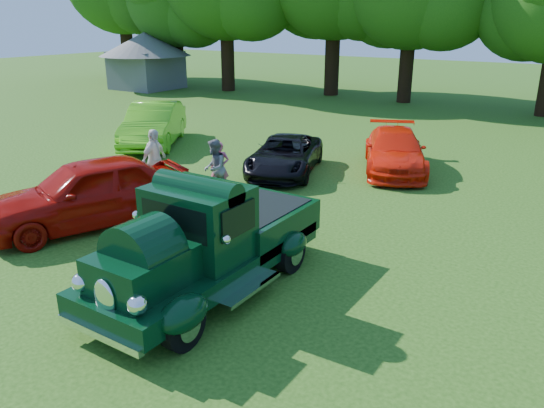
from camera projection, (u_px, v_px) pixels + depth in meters
The scene contains 10 objects.
ground at pixel (167, 278), 10.47m from camera, with size 120.00×120.00×0.00m, color #1F4510.
hero_pickup at pixel (209, 244), 9.84m from camera, with size 2.47×5.30×2.07m.
red_convertible at pixel (89, 192), 12.93m from camera, with size 1.99×4.94×1.68m, color #9F0C06.
back_car_lime at pixel (154, 124), 21.15m from camera, with size 1.76×5.05×1.66m, color #59CB1B.
back_car_black at pixel (285, 155), 17.39m from camera, with size 1.98×4.30×1.20m, color black.
back_car_orange at pixel (395, 151), 17.65m from camera, with size 1.89×4.65×1.35m, color red.
spectator_pink at pixel (220, 167), 15.42m from camera, with size 0.55×0.36×1.50m, color #D55779.
spectator_grey at pixel (215, 168), 15.03m from camera, with size 0.81×0.63×1.66m, color slate.
spectator_white at pixel (154, 160), 15.58m from camera, with size 1.07×0.44×1.82m, color silver.
gazebo at pixel (146, 54), 37.60m from camera, with size 6.40×6.40×3.90m.
Camera 1 is at (6.88, -6.71, 4.87)m, focal length 35.00 mm.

